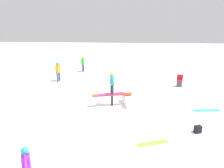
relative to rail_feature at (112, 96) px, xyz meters
The scene contains 12 objects.
ground_plane 0.62m from the rail_feature, ahead, with size 60.00×60.00×0.00m, color white.
rail_feature is the anchor object (origin of this frame).
snow_kicker_ramp 1.65m from the rail_feature, 166.47° to the right, with size 1.80×1.50×0.56m, color white.
main_rider_on_rail 0.73m from the rail_feature, ahead, with size 1.53×0.71×1.28m.
bystander_green 8.48m from the rail_feature, 67.99° to the right, with size 0.28×0.65×1.46m.
bystander_purple 6.94m from the rail_feature, 72.71° to the left, with size 0.34×0.68×1.52m.
bystander_orange 6.49m from the rail_feature, 45.57° to the right, with size 0.32×0.67×1.55m.
loose_snowboard_cyan 5.32m from the rail_feature, behind, with size 1.46×0.28×0.02m, color #29B0C7.
loose_snowboard_lime 4.32m from the rail_feature, 116.30° to the left, with size 1.36×0.28×0.02m, color #82D837.
loose_snowboard_white 4.79m from the rail_feature, 56.77° to the left, with size 1.31×0.28×0.02m, color white.
folding_chair 6.17m from the rail_feature, 140.49° to the right, with size 0.54×0.54×0.88m.
backpack_on_snow 4.94m from the rail_feature, 144.96° to the left, with size 0.30×0.22×0.34m, color black.
Camera 1 is at (-0.72, 11.74, 5.05)m, focal length 35.00 mm.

